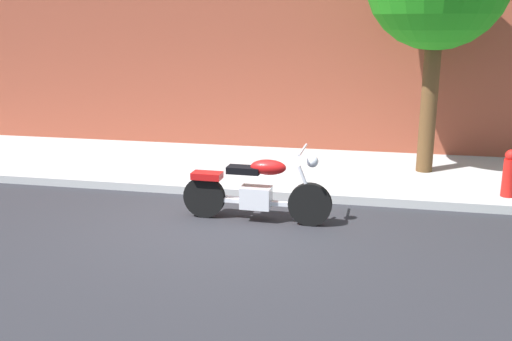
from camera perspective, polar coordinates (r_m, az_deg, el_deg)
The scene contains 4 objects.
ground_plane at distance 8.29m, azimuth -3.65°, elevation -5.36°, with size 60.00×60.00×0.00m, color #28282D.
sidewalk at distance 11.01m, azimuth 0.37°, elevation 0.16°, with size 18.71×3.36×0.14m, color #B2B2B2.
motorcycle at distance 8.24m, azimuth -0.01°, elevation -2.02°, with size 2.21×0.70×1.13m.
fire_hydrant at distance 9.83m, azimuth 24.05°, elevation -0.63°, with size 0.20×0.20×0.91m.
Camera 1 is at (2.08, -7.50, 2.85)m, focal length 39.84 mm.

